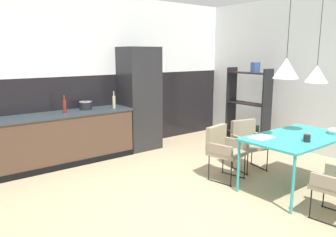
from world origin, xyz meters
name	(u,v)px	position (x,y,z in m)	size (l,w,h in m)	color
ground_plane	(208,199)	(0.00, 0.00, 0.00)	(8.15, 8.15, 0.00)	tan
back_wall_splashback_dark	(103,113)	(0.00, 2.93, 0.74)	(6.27, 0.12, 1.47)	black
back_wall_panel_upper	(99,35)	(0.00, 2.93, 2.21)	(6.27, 0.12, 1.47)	silver
side_wall_right	(333,76)	(3.08, 0.00, 1.47)	(0.12, 5.97, 2.94)	silver
kitchen_counter	(38,143)	(-1.36, 2.57, 0.44)	(3.28, 0.63, 0.89)	#483326
refrigerator_column	(139,99)	(0.63, 2.57, 1.00)	(0.69, 0.60, 2.00)	#232326
dining_table	(297,140)	(1.21, -0.48, 0.71)	(1.51, 0.90, 0.76)	teal
armchair_head_of_table	(247,139)	(1.35, 0.47, 0.50)	(0.57, 0.56, 0.80)	gray
armchair_corner_seat	(223,146)	(0.70, 0.40, 0.51)	(0.56, 0.55, 0.80)	gray
open_book	(261,137)	(0.76, -0.22, 0.76)	(0.32, 0.23, 0.02)	white
mug_wide_latte	(307,136)	(1.16, -0.66, 0.80)	(0.13, 0.09, 0.08)	#5B8456
mug_white_ceramic	(307,138)	(1.05, -0.71, 0.80)	(0.13, 0.09, 0.09)	black
cooking_pot	(86,105)	(-0.46, 2.66, 0.96)	(0.22, 0.22, 0.17)	black
bottle_spice_small	(65,106)	(-0.89, 2.55, 1.01)	(0.06, 0.06, 0.30)	maroon
bottle_vinegar_dark	(114,102)	(0.01, 2.47, 1.01)	(0.06, 0.06, 0.31)	tan
open_shelf_unit	(249,105)	(2.50, 1.37, 0.85)	(0.30, 0.93, 1.70)	black
pendant_lamp_over_table_near	(286,68)	(0.91, -0.43, 1.69)	(0.32, 0.32, 1.34)	black
pendant_lamp_over_table_far	(317,74)	(1.51, -0.52, 1.60)	(0.31, 0.31, 1.41)	black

